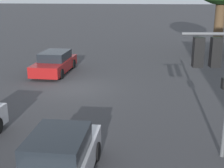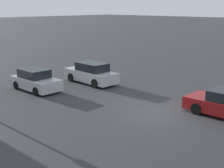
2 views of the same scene
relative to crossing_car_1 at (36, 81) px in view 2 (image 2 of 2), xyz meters
The scene contains 3 objects.
ground_plane 9.15m from the crossing_car_1, 167.86° to the right, with size 300.00×300.00×0.00m, color #333335.
crossing_car_1 is the anchor object (origin of this frame).
crossing_car_2 4.33m from the crossing_car_1, 106.97° to the right, with size 4.62×1.95×1.61m.
Camera 2 is at (-9.66, 13.65, 5.77)m, focal length 50.00 mm.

